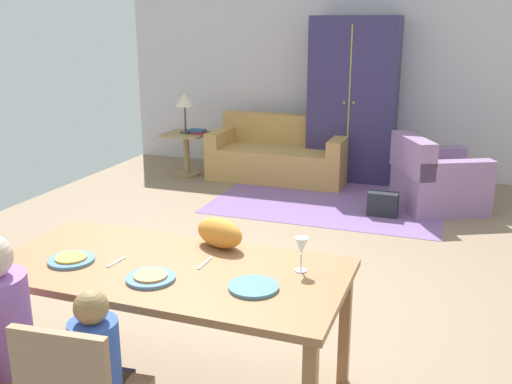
{
  "coord_description": "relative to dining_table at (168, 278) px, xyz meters",
  "views": [
    {
      "loc": [
        1.29,
        -3.82,
        2.0
      ],
      "look_at": [
        -0.05,
        -0.09,
        0.85
      ],
      "focal_mm": 40.62,
      "sensor_mm": 36.0,
      "label": 1
    }
  ],
  "objects": [
    {
      "name": "pizza_near_man",
      "position": [
        -0.52,
        -0.12,
        0.09
      ],
      "size": [
        0.17,
        0.17,
        0.01
      ],
      "primitive_type": "cylinder",
      "color": "gold",
      "rests_on": "plate_near_man"
    },
    {
      "name": "book_lower",
      "position": [
        -1.9,
        4.45,
        -0.1
      ],
      "size": [
        0.22,
        0.16,
        0.03
      ],
      "primitive_type": "cube",
      "color": "#9E233A",
      "rests_on": "side_table"
    },
    {
      "name": "wine_glass",
      "position": [
        0.69,
        0.18,
        0.2
      ],
      "size": [
        0.07,
        0.07,
        0.19
      ],
      "color": "silver",
      "rests_on": "dining_table"
    },
    {
      "name": "side_table",
      "position": [
        -2.11,
        4.44,
        -0.31
      ],
      "size": [
        0.56,
        0.56,
        0.58
      ],
      "color": "#9D8152",
      "rests_on": "ground_plane"
    },
    {
      "name": "couch",
      "position": [
        -0.84,
        4.7,
        -0.39
      ],
      "size": [
        1.8,
        0.86,
        0.82
      ],
      "color": "tan",
      "rests_on": "ground_plane"
    },
    {
      "name": "fork",
      "position": [
        -0.29,
        -0.05,
        0.07
      ],
      "size": [
        0.03,
        0.15,
        0.01
      ],
      "primitive_type": "cube",
      "rotation": [
        0.0,
        0.0,
        -0.11
      ],
      "color": "silver",
      "rests_on": "dining_table"
    },
    {
      "name": "cat",
      "position": [
        0.15,
        0.35,
        0.15
      ],
      "size": [
        0.36,
        0.26,
        0.17
      ],
      "primitive_type": "ellipsoid",
      "rotation": [
        0.0,
        0.0,
        -0.36
      ],
      "color": "orange",
      "rests_on": "dining_table"
    },
    {
      "name": "back_wall",
      "position": [
        0.12,
        5.4,
        0.66
      ],
      "size": [
        6.9,
        0.1,
        2.7
      ],
      "primitive_type": "cube",
      "color": "silver",
      "rests_on": "ground_plane"
    },
    {
      "name": "handbag",
      "position": [
        0.68,
        3.54,
        -0.56
      ],
      "size": [
        0.32,
        0.16,
        0.26
      ],
      "primitive_type": "cube",
      "color": "black",
      "rests_on": "ground_plane"
    },
    {
      "name": "plate_near_man",
      "position": [
        -0.52,
        -0.12,
        0.08
      ],
      "size": [
        0.25,
        0.25,
        0.02
      ],
      "primitive_type": "cylinder",
      "color": "teal",
      "rests_on": "dining_table"
    },
    {
      "name": "book_upper",
      "position": [
        -1.94,
        4.45,
        -0.07
      ],
      "size": [
        0.22,
        0.16,
        0.03
      ],
      "primitive_type": "cube",
      "color": "#2C4F7C",
      "rests_on": "book_lower"
    },
    {
      "name": "armoire",
      "position": [
        0.04,
        5.01,
        0.36
      ],
      "size": [
        1.1,
        0.59,
        2.1
      ],
      "color": "#342B59",
      "rests_on": "ground_plane"
    },
    {
      "name": "pizza_near_child",
      "position": [
        0.0,
        -0.18,
        0.09
      ],
      "size": [
        0.17,
        0.17,
        0.01
      ],
      "primitive_type": "cylinder",
      "color": "#DC9A52",
      "rests_on": "plate_near_child"
    },
    {
      "name": "plate_near_woman",
      "position": [
        0.52,
        -0.1,
        0.08
      ],
      "size": [
        0.25,
        0.25,
        0.02
      ],
      "primitive_type": "cylinder",
      "color": "teal",
      "rests_on": "dining_table"
    },
    {
      "name": "plate_near_child",
      "position": [
        0.0,
        -0.18,
        0.08
      ],
      "size": [
        0.25,
        0.25,
        0.02
      ],
      "primitive_type": "cylinder",
      "color": "#527EA4",
      "rests_on": "dining_table"
    },
    {
      "name": "person_man",
      "position": [
        -0.52,
        -0.64,
        -0.18
      ],
      "size": [
        0.3,
        0.41,
        1.11
      ],
      "color": "#3A2D4B",
      "rests_on": "ground_plane"
    },
    {
      "name": "armchair",
      "position": [
        1.19,
        4.02,
        -0.37
      ],
      "size": [
        1.15,
        1.15,
        0.82
      ],
      "color": "gray",
      "rests_on": "ground_plane"
    },
    {
      "name": "ground_plane",
      "position": [
        0.12,
        2.02,
        -0.7
      ],
      "size": [
        6.9,
        6.66,
        0.02
      ],
      "primitive_type": "cube",
      "color": "#887057"
    },
    {
      "name": "area_rug",
      "position": [
        0.02,
        3.84,
        -0.69
      ],
      "size": [
        2.6,
        1.8,
        0.01
      ],
      "primitive_type": "cube",
      "color": "#7F5B95",
      "rests_on": "ground_plane"
    },
    {
      "name": "knife",
      "position": [
        0.17,
        0.1,
        0.07
      ],
      "size": [
        0.01,
        0.17,
        0.01
      ],
      "primitive_type": "cube",
      "rotation": [
        0.0,
        0.0,
        -0.0
      ],
      "color": "silver",
      "rests_on": "dining_table"
    },
    {
      "name": "table_lamp",
      "position": [
        -2.11,
        4.44,
        0.32
      ],
      "size": [
        0.26,
        0.26,
        0.54
      ],
      "color": "#413C33",
      "rests_on": "side_table"
    },
    {
      "name": "dining_table",
      "position": [
        0.0,
        0.0,
        0.0
      ],
      "size": [
        1.9,
        0.91,
        0.76
      ],
      "color": "#97663E",
      "rests_on": "ground_plane"
    }
  ]
}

